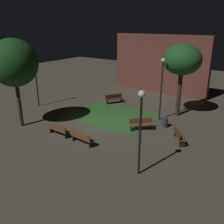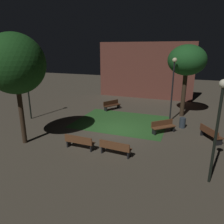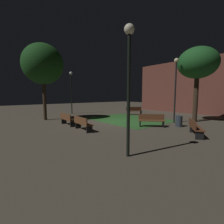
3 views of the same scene
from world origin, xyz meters
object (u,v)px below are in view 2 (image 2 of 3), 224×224
(tree_tall_center, at_px, (15,64))
(lamp_post_path_center, at_px, (173,80))
(tree_back_left, at_px, (187,61))
(lamp_post_plaza_west, at_px, (27,80))
(lamp_post_near_wall, at_px, (219,116))
(bench_path_side, at_px, (210,133))
(bench_corner, at_px, (112,105))
(trash_bin, at_px, (182,123))
(bench_near_trees, at_px, (163,126))
(bench_back_row, at_px, (79,142))
(bench_by_lamp, at_px, (115,148))

(tree_tall_center, bearing_deg, lamp_post_path_center, 42.52)
(tree_back_left, distance_m, lamp_post_plaza_west, 13.28)
(tree_tall_center, relative_size, lamp_post_near_wall, 1.44)
(bench_path_side, distance_m, lamp_post_path_center, 5.08)
(bench_corner, relative_size, trash_bin, 2.31)
(bench_near_trees, bearing_deg, tree_tall_center, -149.03)
(tree_back_left, height_order, lamp_post_plaza_west, tree_back_left)
(bench_back_row, distance_m, bench_by_lamp, 2.26)
(tree_tall_center, bearing_deg, bench_by_lamp, 4.07)
(bench_path_side, height_order, trash_bin, bench_path_side)
(bench_corner, xyz_separation_m, lamp_post_path_center, (5.73, -1.52, 2.94))
(lamp_post_plaza_west, bearing_deg, lamp_post_near_wall, -17.73)
(lamp_post_plaza_west, distance_m, trash_bin, 12.82)
(bench_corner, relative_size, tree_tall_center, 0.27)
(bench_by_lamp, height_order, lamp_post_near_wall, lamp_post_near_wall)
(tree_back_left, height_order, tree_tall_center, tree_tall_center)
(bench_by_lamp, bearing_deg, lamp_post_near_wall, -9.53)
(bench_by_lamp, xyz_separation_m, trash_bin, (3.30, 5.90, -0.09))
(bench_back_row, height_order, bench_path_side, same)
(bench_corner, relative_size, lamp_post_path_center, 0.35)
(bench_by_lamp, distance_m, bench_near_trees, 4.85)
(bench_near_trees, xyz_separation_m, bench_corner, (-5.52, 4.25, 0.00))
(bench_back_row, distance_m, tree_back_left, 11.32)
(lamp_post_path_center, bearing_deg, lamp_post_near_wall, -72.14)
(bench_near_trees, height_order, lamp_post_plaza_west, lamp_post_plaza_west)
(bench_back_row, bearing_deg, lamp_post_path_center, 57.67)
(lamp_post_plaza_west, bearing_deg, tree_back_left, 24.14)
(bench_by_lamp, distance_m, tree_tall_center, 7.47)
(lamp_post_near_wall, xyz_separation_m, trash_bin, (-1.52, 6.71, -2.76))
(bench_by_lamp, bearing_deg, bench_near_trees, 65.03)
(bench_by_lamp, distance_m, lamp_post_near_wall, 5.56)
(bench_path_side, height_order, bench_near_trees, same)
(bench_near_trees, distance_m, lamp_post_plaza_west, 11.40)
(lamp_post_path_center, bearing_deg, trash_bin, -49.82)
(bench_back_row, relative_size, trash_bin, 2.33)
(bench_path_side, distance_m, tree_tall_center, 12.80)
(tree_back_left, bearing_deg, lamp_post_plaza_west, -155.86)
(bench_back_row, bearing_deg, bench_path_side, 29.28)
(bench_path_side, distance_m, lamp_post_near_wall, 5.63)
(bench_by_lamp, xyz_separation_m, bench_path_side, (5.11, 4.14, 0.00))
(bench_back_row, relative_size, bench_near_trees, 1.11)
(bench_near_trees, bearing_deg, lamp_post_near_wall, -62.00)
(bench_corner, bearing_deg, lamp_post_near_wall, -48.78)
(lamp_post_near_wall, bearing_deg, tree_back_left, 99.99)
(tree_tall_center, bearing_deg, bench_path_side, 22.33)
(bench_corner, distance_m, lamp_post_path_center, 6.62)
(bench_path_side, xyz_separation_m, trash_bin, (-1.82, 1.77, -0.09))
(bench_path_side, bearing_deg, lamp_post_plaza_west, -177.80)
(trash_bin, bearing_deg, bench_corner, 157.90)
(bench_back_row, bearing_deg, tree_tall_center, -173.48)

